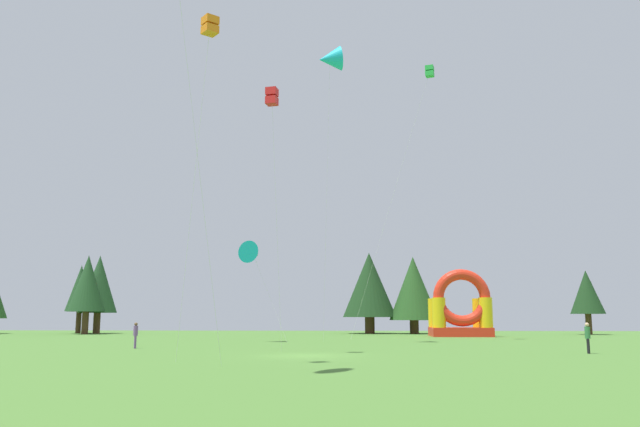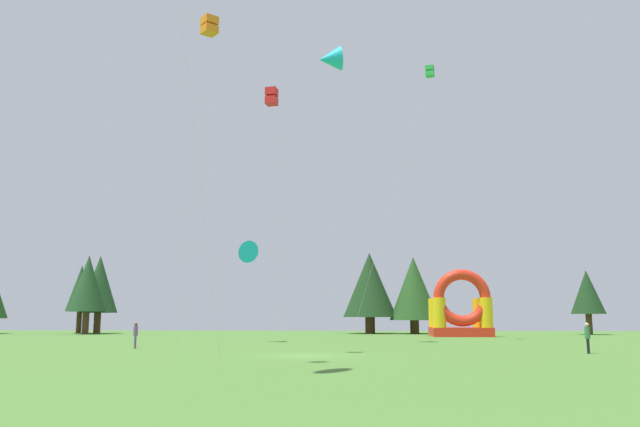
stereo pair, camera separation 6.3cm
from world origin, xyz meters
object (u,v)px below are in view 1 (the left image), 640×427
Objects in this scene: person_left_edge at (588,335)px; inflatable_orange_dome at (461,312)px; kite_orange_box at (210,27)px; kite_red_box at (272,97)px; person_midfield at (136,333)px; kite_green_box at (429,72)px; kite_cyan_delta at (330,59)px; kite_teal_delta at (253,254)px.

inflatable_orange_dome reaches higher than person_left_edge.
inflatable_orange_dome is at bearing 66.28° from kite_orange_box.
person_midfield is (-9.67, 5.73, -14.07)m from kite_red_box.
kite_green_box is 1.58× the size of kite_orange_box.
kite_red_box is at bearing -101.29° from kite_cyan_delta.
kite_red_box is 9.00× the size of person_left_edge.
kite_red_box is 9.24× the size of person_midfield.
person_midfield is at bearing 119.07° from kite_orange_box.
kite_green_box is 15.04× the size of person_midfield.
kite_cyan_delta reaches higher than kite_orange_box.
kite_cyan_delta is at bearing 78.24° from kite_orange_box.
kite_red_box is 37.85m from inflatable_orange_dome.
person_left_edge is at bearing -85.82° from inflatable_orange_dome.
kite_orange_box is at bearing -102.58° from kite_red_box.
person_left_edge is at bearing -40.84° from kite_cyan_delta.
kite_green_box reaches higher than inflatable_orange_dome.
kite_orange_box reaches higher than kite_red_box.
kite_green_box is at bearing 60.56° from kite_red_box.
kite_red_box reaches higher than inflatable_orange_dome.
kite_cyan_delta reaches higher than kite_teal_delta.
kite_red_box is at bearing -127.57° from person_midfield.
kite_red_box is 0.61× the size of kite_green_box.
kite_green_box is at bearing -61.26° from person_midfield.
kite_cyan_delta is 14.19× the size of person_left_edge.
kite_orange_box is at bearing -58.60° from person_left_edge.
kite_cyan_delta is 30.25m from inflatable_orange_dome.
person_left_edge is 30.74m from inflatable_orange_dome.
inflatable_orange_dome is (17.71, 40.31, -13.15)m from kite_orange_box.
kite_green_box is at bearing 64.90° from kite_orange_box.
person_midfield is (-21.68, -15.54, -23.82)m from kite_green_box.
kite_teal_delta is (-1.91, 25.29, -8.31)m from kite_orange_box.
person_left_edge is (6.08, -19.91, -23.79)m from kite_green_box.
kite_cyan_delta is at bearing -20.34° from kite_teal_delta.
kite_orange_box reaches higher than person_midfield.
kite_red_box is 26.31m from kite_green_box.
kite_red_box is 2.24× the size of inflatable_orange_dome.
inflatable_orange_dome reaches higher than person_midfield.
kite_red_box reaches higher than kite_teal_delta.
inflatable_orange_dome is at bearing 53.46° from kite_cyan_delta.
kite_orange_box is at bearing -115.10° from kite_green_box.
kite_green_box reaches higher than kite_red_box.
kite_green_box is at bearing 15.26° from kite_teal_delta.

